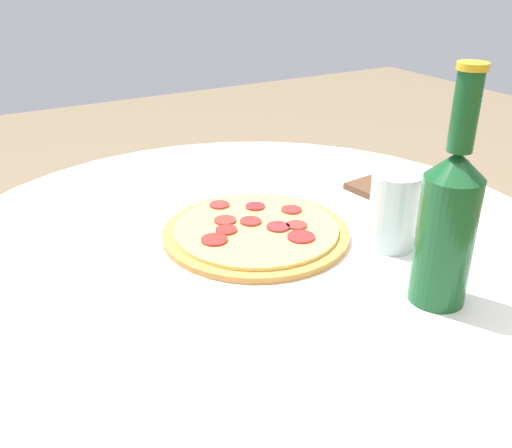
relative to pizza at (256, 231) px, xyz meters
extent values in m
cylinder|color=white|center=(0.01, 0.01, -0.38)|extent=(0.09, 0.09, 0.70)
cylinder|color=white|center=(0.01, 0.01, -0.02)|extent=(0.99, 0.99, 0.02)
cylinder|color=#B77F3D|center=(0.00, 0.00, 0.00)|extent=(0.29, 0.29, 0.01)
cylinder|color=#EACC60|center=(0.00, 0.00, 0.01)|extent=(0.25, 0.25, 0.01)
cylinder|color=maroon|center=(0.01, -0.10, 0.01)|extent=(0.03, 0.03, 0.00)
cylinder|color=#A42424|center=(-0.04, 0.07, 0.01)|extent=(0.04, 0.04, 0.00)
cylinder|color=#A82421|center=(0.05, -0.01, 0.01)|extent=(0.03, 0.03, 0.00)
cylinder|color=maroon|center=(-0.08, -0.02, 0.01)|extent=(0.03, 0.03, 0.00)
cylinder|color=maroon|center=(0.03, -0.04, 0.01)|extent=(0.03, 0.03, 0.00)
cylinder|color=#A62226|center=(-0.03, -0.06, 0.01)|extent=(0.03, 0.03, 0.00)
cylinder|color=maroon|center=(0.00, -0.02, 0.01)|extent=(0.03, 0.03, 0.00)
cylinder|color=maroon|center=(-0.05, 0.03, 0.01)|extent=(0.03, 0.03, 0.00)
cylinder|color=maroon|center=(-0.03, 0.02, 0.01)|extent=(0.04, 0.04, 0.00)
cylinder|color=#A22522|center=(0.08, 0.01, 0.01)|extent=(0.04, 0.04, 0.00)
cylinder|color=#144C23|center=(-0.11, 0.27, 0.07)|extent=(0.07, 0.07, 0.17)
cone|color=#144C23|center=(-0.11, 0.27, 0.17)|extent=(0.07, 0.07, 0.03)
cylinder|color=#144C23|center=(-0.11, 0.27, 0.23)|extent=(0.03, 0.03, 0.09)
cylinder|color=gold|center=(-0.11, 0.27, 0.28)|extent=(0.03, 0.03, 0.01)
cube|color=brown|center=(-0.31, -0.03, 0.00)|extent=(0.14, 0.14, 0.01)
cylinder|color=brown|center=(-0.45, -0.04, 0.00)|extent=(0.16, 0.04, 0.02)
cylinder|color=silver|center=(-0.16, 0.13, 0.05)|extent=(0.07, 0.07, 0.11)
camera|label=1|loc=(0.40, 0.68, 0.40)|focal=40.00mm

